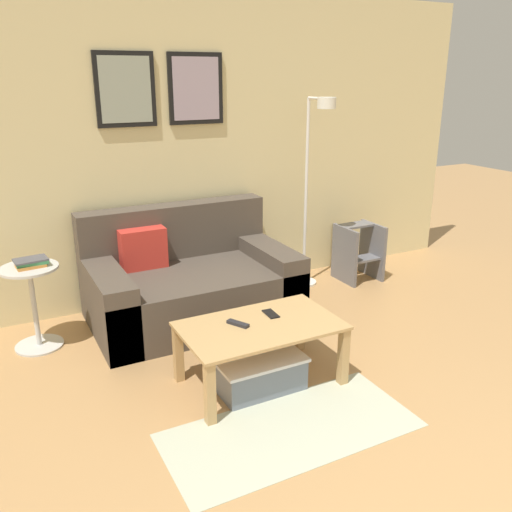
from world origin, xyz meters
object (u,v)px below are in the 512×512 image
object	(u,v)px
floor_lamp	(314,177)
book_stack	(31,263)
side_table	(33,299)
remote_control	(238,324)
couch	(189,283)
coffee_table	(260,334)
cell_phone	(271,314)
step_stool	(359,251)
storage_bin	(257,370)

from	to	relation	value
floor_lamp	book_stack	xyz separation A→B (m)	(-2.36, -0.06, -0.39)
side_table	remote_control	distance (m)	1.55
couch	side_table	xyz separation A→B (m)	(-1.17, 0.02, 0.08)
coffee_table	cell_phone	distance (m)	0.18
cell_phone	couch	bearing A→B (deg)	101.88
floor_lamp	side_table	bearing A→B (deg)	-178.66
couch	book_stack	distance (m)	1.20
coffee_table	step_stool	size ratio (longest dim) A/B	1.86
storage_bin	step_stool	distance (m)	2.15
storage_bin	side_table	world-z (taller)	side_table
couch	cell_phone	distance (m)	1.07
floor_lamp	step_stool	world-z (taller)	floor_lamp
remote_control	couch	bearing A→B (deg)	57.01
floor_lamp	side_table	size ratio (longest dim) A/B	2.78
couch	cell_phone	xyz separation A→B (m)	(0.17, -1.04, 0.12)
side_table	coffee_table	bearing A→B (deg)	-44.03
floor_lamp	remote_control	bearing A→B (deg)	-138.20
storage_bin	cell_phone	distance (m)	0.37
storage_bin	cell_phone	bearing A→B (deg)	38.53
remote_control	step_stool	xyz separation A→B (m)	(1.83, 1.15, -0.13)
storage_bin	floor_lamp	distance (m)	1.98
couch	step_stool	distance (m)	1.74
storage_bin	book_stack	world-z (taller)	book_stack
storage_bin	cell_phone	xyz separation A→B (m)	(0.17, 0.14, 0.30)
couch	floor_lamp	world-z (taller)	floor_lamp
book_stack	step_stool	xyz separation A→B (m)	(2.88, 0.04, -0.36)
storage_bin	remote_control	distance (m)	0.33
coffee_table	remote_control	bearing A→B (deg)	157.02
storage_bin	remote_control	bearing A→B (deg)	133.13
coffee_table	storage_bin	bearing A→B (deg)	-139.46
storage_bin	book_stack	bearing A→B (deg)	133.61
couch	cell_phone	bearing A→B (deg)	-80.79
coffee_table	side_table	distance (m)	1.68
remote_control	book_stack	bearing A→B (deg)	105.31
couch	book_stack	bearing A→B (deg)	179.11
floor_lamp	cell_phone	xyz separation A→B (m)	(-1.05, -1.12, -0.62)
cell_phone	step_stool	bearing A→B (deg)	37.74
remote_control	step_stool	size ratio (longest dim) A/B	0.28
book_stack	step_stool	size ratio (longest dim) A/B	0.44
storage_bin	coffee_table	bearing A→B (deg)	40.54
coffee_table	cell_phone	xyz separation A→B (m)	(0.13, 0.10, 0.07)
remote_control	floor_lamp	bearing A→B (deg)	13.46
couch	coffee_table	world-z (taller)	couch
couch	cell_phone	world-z (taller)	couch
coffee_table	remote_control	size ratio (longest dim) A/B	6.59
storage_bin	floor_lamp	size ratio (longest dim) A/B	0.32
couch	storage_bin	distance (m)	1.19
storage_bin	remote_control	size ratio (longest dim) A/B	3.67
couch	book_stack	xyz separation A→B (m)	(-1.15, 0.02, 0.36)
coffee_table	step_stool	distance (m)	2.08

